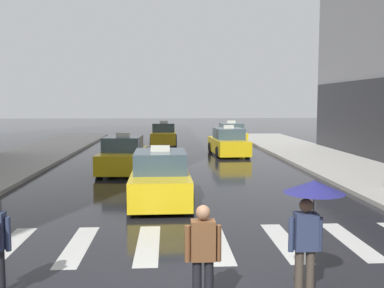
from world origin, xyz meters
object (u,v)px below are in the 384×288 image
taxi_third (228,143)px  taxi_fifth (231,135)px  pedestrian_with_umbrella (311,207)px  taxi_fourth (164,135)px  taxi_lead (160,179)px  pedestrian_plain_coat (203,252)px  taxi_second (124,156)px

taxi_third → taxi_fifth: size_ratio=1.02×
pedestrian_with_umbrella → taxi_fourth: bearing=95.6°
taxi_lead → pedestrian_plain_coat: 7.52m
taxi_fifth → pedestrian_with_umbrella: size_ratio=2.35×
taxi_second → pedestrian_plain_coat: taxi_second is taller
taxi_third → taxi_fourth: bearing=120.2°
taxi_second → pedestrian_plain_coat: 13.75m
taxi_second → taxi_third: same height
taxi_fifth → taxi_second: bearing=-118.4°
taxi_fourth → pedestrian_with_umbrella: bearing=-84.4°
taxi_lead → taxi_second: bearing=106.4°
taxi_fourth → taxi_fifth: bearing=-2.4°
taxi_lead → taxi_third: bearing=72.1°
taxi_lead → pedestrian_with_umbrella: pedestrian_with_umbrella is taller
taxi_fourth → taxi_lead: bearing=-89.9°
taxi_second → taxi_third: 8.23m
taxi_lead → pedestrian_plain_coat: bearing=-84.2°
taxi_fourth → pedestrian_with_umbrella: pedestrian_with_umbrella is taller
taxi_third → taxi_fifth: (1.12, 6.53, 0.00)m
taxi_second → taxi_fourth: size_ratio=1.01×
taxi_lead → pedestrian_plain_coat: size_ratio=2.77×
taxi_fifth → pedestrian_plain_coat: (-4.24, -26.03, 0.21)m
taxi_fourth → taxi_fifth: same height
taxi_lead → taxi_fourth: 18.76m
pedestrian_with_umbrella → pedestrian_plain_coat: bearing=-168.6°
taxi_fourth → taxi_fifth: (5.04, -0.21, 0.00)m
pedestrian_with_umbrella → pedestrian_plain_coat: pedestrian_with_umbrella is taller
taxi_fifth → taxi_fourth: bearing=177.6°
taxi_third → pedestrian_plain_coat: (-3.12, -19.50, 0.21)m
taxi_lead → taxi_second: same height
taxi_fifth → pedestrian_with_umbrella: pedestrian_with_umbrella is taller
taxi_fifth → pedestrian_plain_coat: bearing=-99.2°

